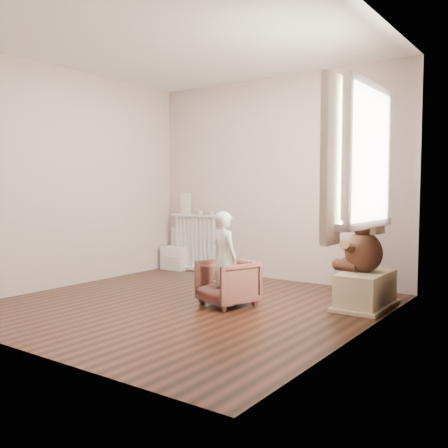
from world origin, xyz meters
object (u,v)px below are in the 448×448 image
Objects in this scene: radiator at (195,244)px; armchair at (227,283)px; plush_cat at (373,207)px; teddy_bear at (364,239)px; child at (225,258)px; toy_bench at (366,287)px; toy_vanity at (176,251)px.

armchair is at bearing -42.75° from radiator.
teddy_bear is at bearing 111.31° from plush_cat.
child is 1.56× the size of teddy_bear.
toy_bench is 3.09× the size of plush_cat.
toy_vanity is 2.42m from child.
armchair is 2.10× the size of plush_cat.
child is 1.50m from plush_cat.
child reaches higher than armchair.
plush_cat is (2.89, -0.98, 0.61)m from radiator.
armchair is 0.54× the size of child.
teddy_bear is (1.13, 0.75, 0.44)m from armchair.
toy_vanity is 3.15m from toy_bench.
toy_vanity is at bearing -17.73° from child.
radiator is at bearing 157.38° from armchair.
teddy_bear is (1.13, 0.80, 0.19)m from child.
toy_bench is 0.47m from teddy_bear.
toy_vanity is at bearing 151.28° from plush_cat.
child is at bearing -146.39° from toy_bench.
toy_bench is (1.16, 0.72, -0.03)m from armchair.
teddy_bear reaches higher than child.
radiator is 1.60× the size of armchair.
toy_vanity is at bearing 163.22° from armchair.
teddy_bear is at bearing 146.15° from toy_bench.
teddy_bear is 2.47× the size of plush_cat.
toy_bench is (1.16, 0.77, -0.28)m from child.
child is 1.25× the size of toy_bench.
toy_vanity is (-0.32, -0.03, -0.11)m from radiator.
radiator is 0.35m from toy_vanity.
child is 3.85× the size of plush_cat.
radiator reaches higher than armchair.
toy_bench is 1.25× the size of teddy_bear.
teddy_bear is (-0.04, 0.02, 0.47)m from toy_bench.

